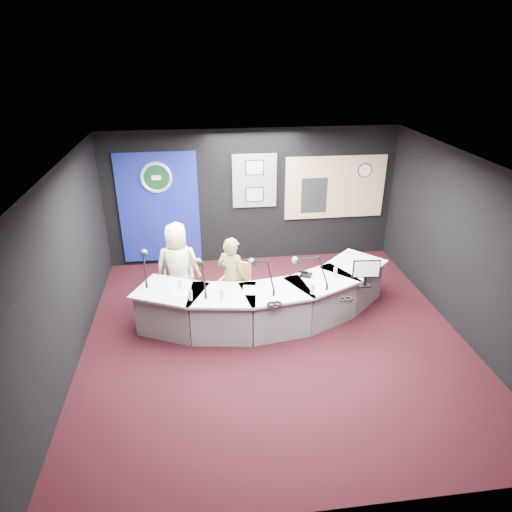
{
  "coord_description": "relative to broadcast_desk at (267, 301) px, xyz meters",
  "views": [
    {
      "loc": [
        -1.08,
        -5.97,
        4.35
      ],
      "look_at": [
        -0.2,
        0.8,
        1.1
      ],
      "focal_mm": 32.0,
      "sensor_mm": 36.0,
      "label": 1
    }
  ],
  "objects": [
    {
      "name": "armchair_left",
      "position": [
        -1.46,
        0.68,
        0.12
      ],
      "size": [
        0.6,
        0.6,
        0.99
      ],
      "primitive_type": null,
      "rotation": [
        0.0,
        0.0,
        0.08
      ],
      "color": "tan",
      "rests_on": "ground"
    },
    {
      "name": "booth_glow",
      "position": [
        1.8,
        2.41,
        1.18
      ],
      "size": [
        2.0,
        0.02,
        1.2
      ],
      "primitive_type": "cube",
      "color": "#D8C588",
      "rests_on": "booth_window_frame"
    },
    {
      "name": "headphones_near",
      "position": [
        1.1,
        -0.75,
        0.39
      ],
      "size": [
        0.23,
        0.23,
        0.04
      ],
      "primitive_type": "torus",
      "color": "black",
      "rests_on": "broadcast_desk"
    },
    {
      "name": "paper_stack",
      "position": [
        -1.44,
        -0.22,
        0.38
      ],
      "size": [
        0.32,
        0.35,
        0.0
      ],
      "primitive_type": "cube",
      "rotation": [
        0.0,
        0.0,
        0.55
      ],
      "color": "white",
      "rests_on": "broadcast_desk"
    },
    {
      "name": "seal_center",
      "position": [
        -1.85,
        2.38,
        1.52
      ],
      "size": [
        0.48,
        0.01,
        0.48
      ],
      "primitive_type": "cylinder",
      "rotation": [
        1.57,
        0.0,
        0.0
      ],
      "color": "black",
      "rests_on": "backdrop_panel"
    },
    {
      "name": "boom_mic_c",
      "position": [
        -0.11,
        -0.21,
        0.68
      ],
      "size": [
        0.4,
        0.67,
        0.6
      ],
      "primitive_type": null,
      "color": "black",
      "rests_on": "broadcast_desk"
    },
    {
      "name": "wall_back",
      "position": [
        0.05,
        2.45,
        1.02
      ],
      "size": [
        6.0,
        0.02,
        2.8
      ],
      "primitive_type": "cube",
      "color": "black",
      "rests_on": "ground"
    },
    {
      "name": "armchair_right",
      "position": [
        -0.56,
        0.21,
        0.16
      ],
      "size": [
        0.83,
        0.83,
        1.07
      ],
      "primitive_type": null,
      "rotation": [
        0.0,
        0.0,
        -0.56
      ],
      "color": "tan",
      "rests_on": "ground"
    },
    {
      "name": "headphones_far",
      "position": [
        -0.0,
        -0.75,
        0.39
      ],
      "size": [
        0.21,
        0.21,
        0.03
      ],
      "primitive_type": "torus",
      "color": "black",
      "rests_on": "broadcast_desk"
    },
    {
      "name": "broadcast_desk",
      "position": [
        0.0,
        0.0,
        0.0
      ],
      "size": [
        4.5,
        1.9,
        0.75
      ],
      "primitive_type": null,
      "color": "silver",
      "rests_on": "ground"
    },
    {
      "name": "framed_photo_lower",
      "position": [
        0.1,
        2.39,
        1.09
      ],
      "size": [
        0.34,
        0.02,
        0.27
      ],
      "primitive_type": "cube",
      "color": "gray",
      "rests_on": "pinboard"
    },
    {
      "name": "desk_phone",
      "position": [
        0.68,
        0.09,
        0.4
      ],
      "size": [
        0.23,
        0.22,
        0.05
      ],
      "primitive_type": "cube",
      "rotation": [
        0.0,
        0.0,
        -0.48
      ],
      "color": "black",
      "rests_on": "broadcast_desk"
    },
    {
      "name": "wall_front",
      "position": [
        0.05,
        -3.55,
        1.02
      ],
      "size": [
        6.0,
        0.02,
        2.8
      ],
      "primitive_type": "cube",
      "color": "black",
      "rests_on": "ground"
    },
    {
      "name": "ground",
      "position": [
        0.05,
        -0.55,
        -0.38
      ],
      "size": [
        6.0,
        6.0,
        0.0
      ],
      "primitive_type": "plane",
      "color": "black",
      "rests_on": "ground"
    },
    {
      "name": "boom_mic_d",
      "position": [
        0.68,
        -0.19,
        0.68
      ],
      "size": [
        0.55,
        0.56,
        0.6
      ],
      "primitive_type": null,
      "color": "black",
      "rests_on": "broadcast_desk"
    },
    {
      "name": "notepad",
      "position": [
        -0.32,
        -0.26,
        0.38
      ],
      "size": [
        0.25,
        0.33,
        0.0
      ],
      "primitive_type": "cube",
      "rotation": [
        0.0,
        0.0,
        -0.16
      ],
      "color": "white",
      "rests_on": "broadcast_desk"
    },
    {
      "name": "draped_jacket",
      "position": [
        -1.46,
        0.93,
        0.24
      ],
      "size": [
        0.51,
        0.14,
        0.7
      ],
      "primitive_type": "cube",
      "rotation": [
        0.0,
        0.0,
        0.08
      ],
      "color": "gray",
      "rests_on": "armchair_left"
    },
    {
      "name": "water_bottles",
      "position": [
        0.1,
        -0.24,
        0.46
      ],
      "size": [
        3.09,
        0.57,
        0.18
      ],
      "primitive_type": null,
      "color": "silver",
      "rests_on": "broadcast_desk"
    },
    {
      "name": "backdrop_panel",
      "position": [
        -1.85,
        2.42,
        0.88
      ],
      "size": [
        1.6,
        0.05,
        2.3
      ],
      "primitive_type": "cube",
      "color": "navy",
      "rests_on": "wall_back"
    },
    {
      "name": "boom_mic_a",
      "position": [
        -1.98,
        0.34,
        0.68
      ],
      "size": [
        0.18,
        0.74,
        0.6
      ],
      "primitive_type": null,
      "color": "black",
      "rests_on": "broadcast_desk"
    },
    {
      "name": "ceiling",
      "position": [
        0.05,
        -0.55,
        2.42
      ],
      "size": [
        6.0,
        6.0,
        0.02
      ],
      "primitive_type": "cube",
      "color": "silver",
      "rests_on": "ground"
    },
    {
      "name": "computer_monitor",
      "position": [
        1.53,
        -0.37,
        0.7
      ],
      "size": [
        0.43,
        0.06,
        0.29
      ],
      "primitive_type": "cube",
      "rotation": [
        0.0,
        0.0,
        -0.08
      ],
      "color": "black",
      "rests_on": "broadcast_desk"
    },
    {
      "name": "wall_clock",
      "position": [
        2.4,
        2.39,
        1.52
      ],
      "size": [
        0.28,
        0.01,
        0.28
      ],
      "primitive_type": "cylinder",
      "rotation": [
        1.57,
        0.0,
        0.0
      ],
      "color": "white",
      "rests_on": "booth_window_frame"
    },
    {
      "name": "person_woman",
      "position": [
        -0.56,
        0.21,
        0.36
      ],
      "size": [
        0.64,
        0.6,
        1.47
      ],
      "primitive_type": "imported",
      "rotation": [
        0.0,
        0.0,
        2.52
      ],
      "color": "olive",
      "rests_on": "ground"
    },
    {
      "name": "boom_mic_b",
      "position": [
        -1.06,
        -0.12,
        0.68
      ],
      "size": [
        0.21,
        0.73,
        0.6
      ],
      "primitive_type": null,
      "color": "black",
      "rests_on": "broadcast_desk"
    },
    {
      "name": "wall_left",
      "position": [
        -2.95,
        -0.55,
        1.02
      ],
      "size": [
        0.02,
        6.0,
        2.8
      ],
      "primitive_type": "cube",
      "color": "black",
      "rests_on": "ground"
    },
    {
      "name": "framed_photo_upper",
      "position": [
        0.1,
        2.39,
        1.65
      ],
      "size": [
        0.34,
        0.02,
        0.27
      ],
      "primitive_type": "cube",
      "color": "gray",
      "rests_on": "pinboard"
    },
    {
      "name": "equipment_rack",
      "position": [
        1.35,
        2.39,
        1.03
      ],
      "size": [
        0.55,
        0.02,
        0.75
      ],
      "primitive_type": "cube",
      "color": "black",
      "rests_on": "booth_window_frame"
    },
    {
      "name": "booth_window_frame",
      "position": [
        1.8,
        2.42,
        1.18
      ],
      "size": [
        2.12,
        0.06,
        1.32
      ],
      "primitive_type": "cube",
      "color": "tan",
      "rests_on": "wall_back"
    },
    {
      "name": "pinboard",
      "position": [
        0.1,
        2.42,
        1.38
      ],
      "size": [
        0.9,
        0.04,
        1.1
      ],
      "primitive_type": "cube",
      "color": "slate",
      "rests_on": "wall_back"
    },
    {
      "name": "person_man",
      "position": [
        -1.46,
        0.68,
        0.41
      ],
      "size": [
        0.78,
        0.51,
        1.57
      ],
      "primitive_type": "imported",
      "rotation": [
        0.0,
        0.0,
        3.13
      ],
      "color": "#EEE8BF",
      "rests_on": "ground"
    },
    {
      "name": "agency_seal",
      "position": [
        -1.85,
        2.38,
        1.52
      ],
      "size": [
        0.63,
        0.07,
        0.63
      ],
      "primitive_type": "torus",
      "rotation": [
        1.57,
        0.0,
        0.0
      ],
      "color": "silver",
      "rests_on": "backdrop_panel"
    },
    {
      "name": "wall_right",
      "position": [
        3.05,
        -0.55,
        1.02
      ],
      "size": [
        0.02,
        6.0,
        2.8
      ],
      "primitive_type": "cube",
      "color": "black",
      "rests_on": "ground"
    }
  ]
}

